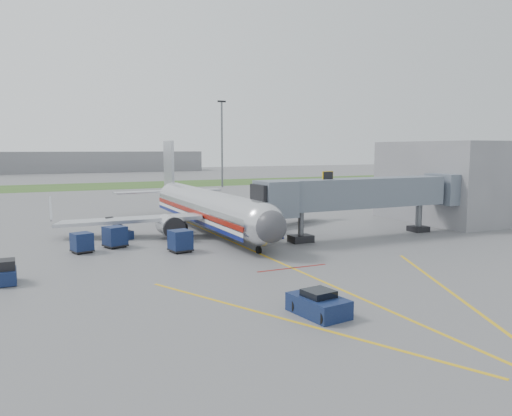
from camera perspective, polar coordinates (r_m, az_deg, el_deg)
name	(u,v)px	position (r m, az deg, el deg)	size (l,w,h in m)	color
ground	(269,258)	(42.09, 1.48, -5.71)	(400.00, 400.00, 0.00)	#565659
grass_strip	(106,186)	(128.39, -16.82, 2.43)	(300.00, 25.00, 0.01)	#2D4C1E
apron_markings	(316,278)	(35.81, 6.84, -7.99)	(21.52, 50.00, 0.01)	gold
airliner	(208,207)	(55.53, -5.56, 0.07)	(32.10, 35.67, 10.25)	silver
jet_bridge	(359,194)	(52.36, 11.69, 1.56)	(25.30, 4.00, 6.90)	slate
terminal	(446,181)	(67.42, 20.88, 2.85)	(10.00, 16.00, 10.00)	slate
light_mast_right	(222,142)	(119.89, -3.91, 7.57)	(2.00, 0.44, 20.40)	#595B60
distant_terminal	(46,162)	(206.97, -22.86, 4.85)	(120.00, 14.00, 8.00)	slate
pushback_tug	(318,304)	(28.17, 7.15, -10.88)	(2.51, 3.63, 1.41)	#0D183C
baggage_tug	(7,273)	(38.06, -26.62, -6.67)	(1.23, 2.35, 1.64)	#0D183C
baggage_cart_a	(180,241)	(44.78, -8.64, -3.74)	(2.06, 2.06, 1.94)	#0D183C
baggage_cart_b	(115,237)	(48.12, -15.82, -3.18)	(2.33, 2.33, 1.96)	#0D183C
baggage_cart_c	(82,243)	(46.56, -19.28, -3.75)	(2.04, 2.04, 1.77)	#0D183C
belt_loader	(120,233)	(53.16, -15.29, -2.79)	(2.31, 4.15, 1.96)	#0D183C
ground_power_cart	(269,233)	(50.76, 1.48, -2.91)	(1.50, 1.07, 1.14)	#CAA10B
ramp_worker	(182,231)	(50.74, -8.40, -2.58)	(0.67, 0.44, 1.82)	#AFC417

